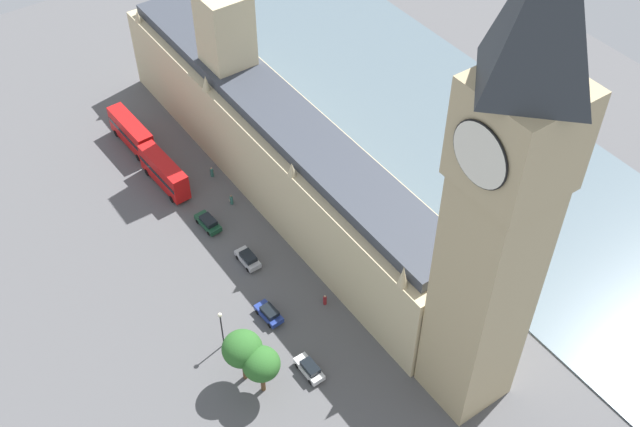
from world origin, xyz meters
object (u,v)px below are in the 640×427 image
object	(u,v)px
street_lamp_slot_11	(221,323)
double_decker_bus_near_tower	(131,132)
car_blue_leading	(269,313)
car_white_trailing	(309,369)
plane_tree_slot_10	(261,364)
car_silver_by_river_gate	(248,258)
car_dark_green_under_trees	(208,222)
plane_tree_opposite_hall	(242,349)
parliament_building	(275,144)
clock_tower	(505,197)
pedestrian_midblock	(231,200)
pedestrian_far_end	(325,300)
pedestrian_corner	(212,172)
double_decker_bus_kerbside	(164,172)

from	to	relation	value
street_lamp_slot_11	double_decker_bus_near_tower	bearing A→B (deg)	-100.42
double_decker_bus_near_tower	car_blue_leading	bearing A→B (deg)	86.56
car_white_trailing	plane_tree_slot_10	bearing A→B (deg)	167.24
car_blue_leading	car_white_trailing	world-z (taller)	same
car_silver_by_river_gate	car_white_trailing	xyz separation A→B (m)	(3.11, 19.21, -0.00)
double_decker_bus_near_tower	car_white_trailing	xyz separation A→B (m)	(1.22, 50.65, -1.75)
car_dark_green_under_trees	car_silver_by_river_gate	size ratio (longest dim) A/B	1.11
plane_tree_opposite_hall	street_lamp_slot_11	xyz separation A→B (m)	(-0.27, -5.57, -1.45)
car_blue_leading	parliament_building	bearing A→B (deg)	51.14
clock_tower	plane_tree_slot_10	bearing A→B (deg)	-33.45
car_blue_leading	plane_tree_opposite_hall	size ratio (longest dim) A/B	0.53
pedestrian_midblock	pedestrian_far_end	size ratio (longest dim) A/B	1.02
parliament_building	pedestrian_corner	world-z (taller)	parliament_building
clock_tower	plane_tree_opposite_hall	size ratio (longest dim) A/B	7.59
plane_tree_slot_10	street_lamp_slot_11	bearing A→B (deg)	-85.77
double_decker_bus_near_tower	pedestrian_midblock	size ratio (longest dim) A/B	6.29
plane_tree_slot_10	pedestrian_corner	bearing A→B (deg)	-110.53
clock_tower	car_blue_leading	size ratio (longest dim) A/B	14.21
pedestrian_midblock	plane_tree_slot_10	xyz separation A→B (m)	(12.85, 29.15, 4.46)
car_white_trailing	street_lamp_slot_11	world-z (taller)	street_lamp_slot_11
pedestrian_midblock	street_lamp_slot_11	distance (m)	25.15
car_white_trailing	pedestrian_far_end	distance (m)	10.67
clock_tower	plane_tree_opposite_hall	xyz separation A→B (m)	(20.47, -15.58, -25.24)
pedestrian_midblock	plane_tree_opposite_hall	size ratio (longest dim) A/B	0.21
double_decker_bus_kerbside	car_dark_green_under_trees	bearing A→B (deg)	91.65
car_silver_by_river_gate	car_blue_leading	distance (m)	9.80
car_silver_by_river_gate	car_blue_leading	bearing A→B (deg)	-106.01
clock_tower	car_silver_by_river_gate	xyz separation A→B (m)	(10.73, -30.91, -30.19)
plane_tree_opposite_hall	plane_tree_slot_10	world-z (taller)	plane_tree_opposite_hall
pedestrian_far_end	plane_tree_opposite_hall	size ratio (longest dim) A/B	0.21
plane_tree_opposite_hall	street_lamp_slot_11	size ratio (longest dim) A/B	1.26
car_blue_leading	car_silver_by_river_gate	bearing A→B (deg)	70.87
clock_tower	double_decker_bus_kerbside	world-z (taller)	clock_tower
parliament_building	pedestrian_corner	size ratio (longest dim) A/B	42.97
clock_tower	pedestrian_midblock	size ratio (longest dim) A/B	35.60
clock_tower	car_dark_green_under_trees	world-z (taller)	clock_tower
car_dark_green_under_trees	plane_tree_slot_10	distance (m)	28.45
double_decker_bus_near_tower	plane_tree_slot_10	world-z (taller)	plane_tree_slot_10
clock_tower	car_white_trailing	distance (m)	35.21
double_decker_bus_near_tower	plane_tree_opposite_hall	bearing A→B (deg)	78.07
double_decker_bus_kerbside	street_lamp_slot_11	bearing A→B (deg)	73.10
pedestrian_far_end	pedestrian_corner	bearing A→B (deg)	126.49
clock_tower	street_lamp_slot_11	distance (m)	39.59
clock_tower	pedestrian_far_end	world-z (taller)	clock_tower
car_blue_leading	plane_tree_slot_10	world-z (taller)	plane_tree_slot_10
pedestrian_far_end	street_lamp_slot_11	size ratio (longest dim) A/B	0.26
double_decker_bus_kerbside	car_blue_leading	bearing A→B (deg)	85.84
car_dark_green_under_trees	pedestrian_midblock	xyz separation A→B (m)	(-5.05, -2.13, -0.13)
pedestrian_corner	street_lamp_slot_11	bearing A→B (deg)	-4.47
car_dark_green_under_trees	pedestrian_midblock	bearing A→B (deg)	19.52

